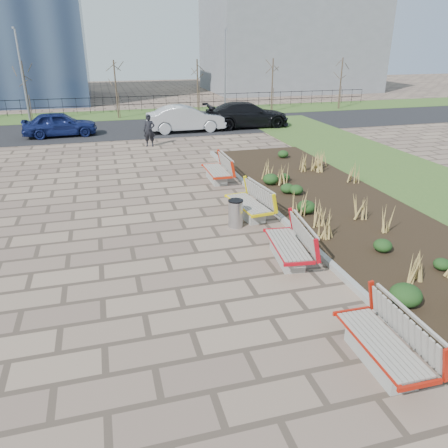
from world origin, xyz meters
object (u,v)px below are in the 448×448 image
object	(u,v)px
bench_a	(382,340)
bench_d	(216,169)
car_blue	(60,124)
pedestrian	(149,131)
lamp_east	(225,73)
bench_c	(248,202)
car_silver	(186,119)
litter_bin	(236,214)
car_black	(247,115)
bench_b	(287,242)
lamp_west	(23,77)

from	to	relation	value
bench_a	bench_d	world-z (taller)	same
bench_a	car_blue	size ratio (longest dim) A/B	0.50
pedestrian	lamp_east	xyz separation A→B (m)	(6.85, 9.39, 2.19)
bench_c	car_silver	size ratio (longest dim) A/B	0.44
lamp_east	car_silver	bearing A→B (deg)	-125.45
bench_d	bench_a	bearing A→B (deg)	-89.53
bench_d	lamp_east	distance (m)	17.39
bench_a	litter_bin	distance (m)	6.60
car_black	bench_d	bearing A→B (deg)	155.88
bench_b	bench_c	bearing A→B (deg)	96.85
bench_b	bench_c	distance (m)	3.18
bench_c	lamp_west	bearing A→B (deg)	106.90
bench_a	car_black	distance (m)	22.86
car_black	lamp_east	distance (m)	5.92
bench_d	lamp_east	world-z (taller)	lamp_east
bench_d	pedestrian	bearing A→B (deg)	105.17
car_blue	car_silver	xyz separation A→B (m)	(7.48, -0.57, 0.08)
bench_c	car_silver	world-z (taller)	car_silver
car_blue	car_black	size ratio (longest dim) A/B	0.76
bench_a	car_black	bearing A→B (deg)	78.59
lamp_west	litter_bin	bearing A→B (deg)	-68.52
pedestrian	car_blue	size ratio (longest dim) A/B	0.40
pedestrian	car_blue	distance (m)	6.31
bench_b	lamp_west	bearing A→B (deg)	117.65
litter_bin	car_blue	bearing A→B (deg)	110.67
car_blue	lamp_east	size ratio (longest dim) A/B	0.70
bench_b	car_black	world-z (taller)	car_black
bench_c	litter_bin	size ratio (longest dim) A/B	2.48
lamp_east	lamp_west	bearing A→B (deg)	180.00
litter_bin	lamp_east	world-z (taller)	lamp_east
pedestrian	car_black	world-z (taller)	pedestrian
bench_b	car_silver	xyz separation A→B (m)	(0.82, 17.82, 0.31)
bench_b	litter_bin	world-z (taller)	bench_b
pedestrian	lamp_west	size ratio (longest dim) A/B	0.28
bench_a	car_black	xyz separation A→B (m)	(4.94, 22.31, 0.32)
bench_c	litter_bin	bearing A→B (deg)	-138.50
car_blue	litter_bin	bearing A→B (deg)	-163.13
car_blue	bench_c	bearing A→B (deg)	-160.17
lamp_west	lamp_east	distance (m)	14.00
bench_b	lamp_west	xyz separation A→B (m)	(-9.00, 23.69, 2.54)
bench_b	car_black	distance (m)	18.86
pedestrian	car_black	xyz separation A→B (m)	(6.80, 3.90, -0.02)
bench_c	bench_b	bearing A→B (deg)	-96.78
car_blue	lamp_east	bearing A→B (deg)	-69.32
bench_c	lamp_east	distance (m)	21.27
bench_b	car_blue	distance (m)	19.56
bench_a	bench_c	size ratio (longest dim) A/B	1.00
pedestrian	lamp_west	xyz separation A→B (m)	(-7.15, 9.39, 2.19)
car_blue	lamp_east	distance (m)	13.01
bench_a	litter_bin	world-z (taller)	bench_a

